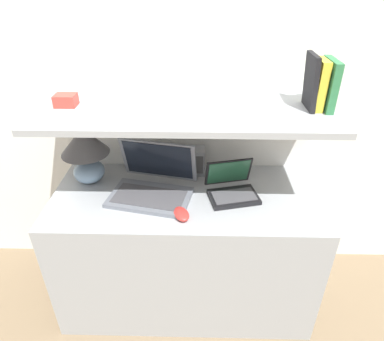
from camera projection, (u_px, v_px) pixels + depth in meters
The scene contains 14 objects.
ground_plane at pixel (185, 337), 1.81m from camera, with size 12.00×12.00×0.00m, color #7A664C.
wall_back at pixel (188, 76), 1.74m from camera, with size 6.00×0.05×2.40m.
desk at pixel (186, 248), 1.87m from camera, with size 1.32×0.59×0.71m.
back_riser at pixel (188, 185), 2.04m from camera, with size 1.32×0.04×1.12m.
shelf at pixel (186, 110), 1.53m from camera, with size 1.32×0.53×0.03m.
table_lamp at pixel (85, 149), 1.70m from camera, with size 0.24×0.24×0.30m.
laptop_large at pixel (153, 184), 1.67m from camera, with size 0.44×0.38×0.25m.
laptop_small at pixel (232, 188), 1.67m from camera, with size 0.27×0.25×0.17m.
computer_mouse at pixel (181, 214), 1.53m from camera, with size 0.10×0.12×0.03m.
router_box at pixel (196, 161), 1.83m from camera, with size 0.09×0.09×0.15m.
book_green at pixel (329, 85), 1.46m from camera, with size 0.03×0.17×0.21m.
book_yellow at pixel (319, 84), 1.46m from camera, with size 0.04×0.13×0.21m.
book_black at pixel (311, 82), 1.45m from camera, with size 0.04×0.15×0.23m.
shelf_gadget at pixel (66, 100), 1.52m from camera, with size 0.09×0.08×0.05m.
Camera 1 is at (0.06, -1.08, 1.70)m, focal length 32.00 mm.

